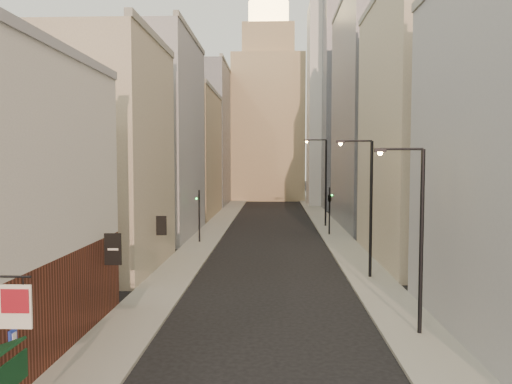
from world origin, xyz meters
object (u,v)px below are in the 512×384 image
Objects in this scene: streetlamp_mid at (367,200)px; streetlamp_far at (324,177)px; streetlamp_near at (417,230)px; traffic_light_right at (330,198)px; white_tower at (331,97)px; traffic_light_left at (199,206)px; clock_tower at (268,111)px.

streetlamp_mid is 25.52m from streetlamp_far.
traffic_light_right is at bearing 93.76° from streetlamp_near.
traffic_light_left is at bearing -112.34° from white_tower.
streetlamp_mid is at bearing -88.15° from streetlamp_far.
streetlamp_far is 17.61m from traffic_light_left.
streetlamp_far is (-4.05, -28.82, -12.79)m from white_tower.
white_tower reaches higher than traffic_light_right.
clock_tower is at bearing 97.58° from streetlamp_mid.
white_tower is 46.61m from traffic_light_left.
streetlamp_mid reaches higher than traffic_light_right.
clock_tower is 51.97m from traffic_light_right.
streetlamp_far reaches higher than traffic_light_left.
traffic_light_right is (-0.54, 29.37, -0.85)m from streetlamp_near.
white_tower is at bearing 89.58° from streetlamp_near.
streetlamp_near is (7.45, -79.01, -12.90)m from clock_tower.
streetlamp_near is at bearing -93.13° from white_tower.
white_tower is at bearing 83.08° from streetlamp_far.
streetlamp_near is at bearing -84.61° from clock_tower.
streetlamp_far reaches higher than streetlamp_mid.
streetlamp_mid reaches higher than traffic_light_left.
streetlamp_mid is at bearing -83.92° from clock_tower.
traffic_light_left is (-16.76, -40.78, -15.12)m from white_tower.
white_tower is 5.01× the size of streetlamp_near.
white_tower reaches higher than streetlamp_far.
traffic_light_left is (-13.05, 13.55, -1.69)m from streetlamp_mid.
white_tower is 56.09m from streetlamp_mid.
traffic_light_right is at bearing 92.66° from streetlamp_mid.
white_tower is 4.58× the size of streetlamp_mid.
traffic_light_right is at bearing -82.08° from clock_tower.
clock_tower is 17.83m from white_tower.
clock_tower reaches higher than streetlamp_far.
streetlamp_mid is at bearing 113.85° from traffic_light_left.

